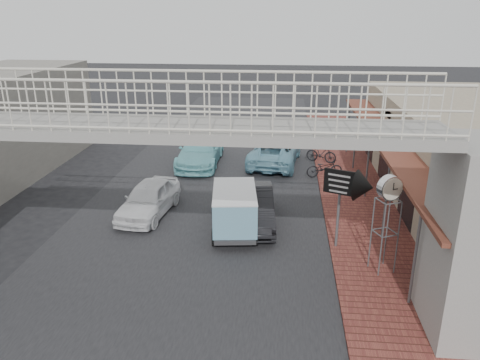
% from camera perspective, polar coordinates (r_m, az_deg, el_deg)
% --- Properties ---
extents(ground, '(120.00, 120.00, 0.00)m').
position_cam_1_polar(ground, '(16.70, -6.56, -7.76)').
color(ground, black).
rests_on(ground, ground).
extents(road_strip, '(10.00, 60.00, 0.01)m').
position_cam_1_polar(road_strip, '(16.69, -6.57, -7.74)').
color(road_strip, black).
rests_on(road_strip, ground).
extents(sidewalk, '(3.00, 40.00, 0.10)m').
position_cam_1_polar(sidewalk, '(19.31, 14.65, -4.19)').
color(sidewalk, brown).
rests_on(sidewalk, ground).
extents(shophouse_row, '(7.20, 18.00, 4.00)m').
position_cam_1_polar(shophouse_row, '(20.76, 26.98, 1.71)').
color(shophouse_row, gray).
rests_on(shophouse_row, ground).
extents(footbridge, '(16.40, 2.40, 6.34)m').
position_cam_1_polar(footbridge, '(11.85, -11.11, -2.95)').
color(footbridge, gray).
rests_on(footbridge, ground).
extents(white_hatchback, '(2.04, 4.12, 1.35)m').
position_cam_1_polar(white_hatchback, '(19.01, -11.07, -2.24)').
color(white_hatchback, white).
rests_on(white_hatchback, ground).
extents(dark_sedan, '(1.92, 4.39, 1.40)m').
position_cam_1_polar(dark_sedan, '(17.87, 1.62, -3.23)').
color(dark_sedan, black).
rests_on(dark_sedan, ground).
extents(angkot_curb, '(2.97, 5.41, 1.44)m').
position_cam_1_polar(angkot_curb, '(24.99, 4.30, 3.54)').
color(angkot_curb, '#6BA4BA').
rests_on(angkot_curb, ground).
extents(angkot_far, '(2.13, 5.13, 1.48)m').
position_cam_1_polar(angkot_far, '(25.03, -4.85, 3.60)').
color(angkot_far, '#73BFC7').
rests_on(angkot_far, ground).
extents(angkot_van, '(1.95, 3.61, 1.69)m').
position_cam_1_polar(angkot_van, '(17.08, -0.69, -2.99)').
color(angkot_van, black).
rests_on(angkot_van, ground).
extents(motorcycle_near, '(1.86, 0.99, 0.93)m').
position_cam_1_polar(motorcycle_near, '(23.07, 10.25, 1.48)').
color(motorcycle_near, black).
rests_on(motorcycle_near, sidewalk).
extents(motorcycle_far, '(1.70, 0.99, 0.98)m').
position_cam_1_polar(motorcycle_far, '(25.36, 9.87, 3.23)').
color(motorcycle_far, black).
rests_on(motorcycle_far, sidewalk).
extents(street_clock, '(0.80, 0.78, 3.11)m').
position_cam_1_polar(street_clock, '(14.45, 17.76, -1.46)').
color(street_clock, '#59595B').
rests_on(street_clock, sidewalk).
extents(arrow_sign, '(1.72, 1.17, 2.85)m').
position_cam_1_polar(arrow_sign, '(15.48, 14.59, -0.83)').
color(arrow_sign, '#59595B').
rests_on(arrow_sign, sidewalk).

